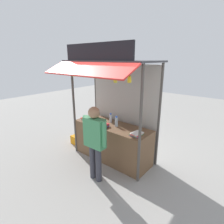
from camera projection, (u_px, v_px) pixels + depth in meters
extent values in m
plane|color=gray|center=(112.00, 158.00, 4.81)|extent=(20.00, 20.00, 0.00)
cube|color=brown|center=(112.00, 142.00, 4.68)|extent=(2.07, 0.73, 0.94)
cylinder|color=#4C4742|center=(74.00, 109.00, 4.82)|extent=(0.06, 0.06, 2.49)
cylinder|color=#4C4742|center=(140.00, 128.00, 3.55)|extent=(0.06, 0.06, 2.49)
cylinder|color=#4C4742|center=(96.00, 104.00, 5.44)|extent=(0.06, 0.06, 2.49)
cylinder|color=#4C4742|center=(159.00, 118.00, 4.17)|extent=(0.06, 0.06, 2.49)
cube|color=#B7B2A8|center=(123.00, 111.00, 4.81)|extent=(2.03, 0.04, 2.44)
cube|color=#3F3F44|center=(111.00, 61.00, 4.05)|extent=(2.27, 1.04, 0.04)
cube|color=red|center=(86.00, 69.00, 3.53)|extent=(2.23, 0.51, 0.26)
cube|color=black|center=(96.00, 52.00, 3.65)|extent=(1.86, 0.04, 0.35)
cylinder|color=#59544C|center=(98.00, 66.00, 3.78)|extent=(1.97, 0.02, 0.02)
cylinder|color=silver|center=(96.00, 116.00, 4.87)|extent=(0.08, 0.08, 0.25)
cylinder|color=white|center=(96.00, 111.00, 4.82)|extent=(0.05, 0.05, 0.03)
cylinder|color=silver|center=(111.00, 118.00, 4.71)|extent=(0.07, 0.07, 0.22)
cylinder|color=blue|center=(111.00, 114.00, 4.68)|extent=(0.05, 0.05, 0.03)
cylinder|color=silver|center=(116.00, 122.00, 4.43)|extent=(0.07, 0.07, 0.24)
cylinder|color=blue|center=(116.00, 117.00, 4.39)|extent=(0.05, 0.05, 0.03)
cube|color=purple|center=(136.00, 135.00, 3.96)|extent=(0.20, 0.28, 0.01)
cube|color=green|center=(136.00, 134.00, 3.95)|extent=(0.22, 0.30, 0.01)
cube|color=white|center=(137.00, 134.00, 3.94)|extent=(0.20, 0.28, 0.01)
cube|color=red|center=(137.00, 134.00, 3.94)|extent=(0.22, 0.29, 0.01)
cube|color=white|center=(137.00, 133.00, 3.94)|extent=(0.22, 0.30, 0.01)
cube|color=white|center=(86.00, 119.00, 4.98)|extent=(0.20, 0.25, 0.01)
cube|color=blue|center=(86.00, 118.00, 4.99)|extent=(0.21, 0.26, 0.01)
cube|color=orange|center=(86.00, 118.00, 4.98)|extent=(0.20, 0.25, 0.01)
cube|color=orange|center=(86.00, 118.00, 4.99)|extent=(0.21, 0.26, 0.01)
cube|color=red|center=(86.00, 117.00, 4.99)|extent=(0.19, 0.25, 0.01)
cube|color=blue|center=(104.00, 127.00, 4.44)|extent=(0.22, 0.24, 0.01)
cube|color=purple|center=(103.00, 126.00, 4.42)|extent=(0.22, 0.24, 0.01)
cube|color=green|center=(103.00, 126.00, 4.43)|extent=(0.22, 0.24, 0.01)
cube|color=purple|center=(103.00, 126.00, 4.44)|extent=(0.22, 0.24, 0.01)
cube|color=blue|center=(103.00, 125.00, 4.43)|extent=(0.22, 0.24, 0.01)
cube|color=red|center=(103.00, 125.00, 4.43)|extent=(0.21, 0.23, 0.01)
cube|color=orange|center=(103.00, 125.00, 4.42)|extent=(0.23, 0.25, 0.01)
cube|color=purple|center=(103.00, 124.00, 4.42)|extent=(0.20, 0.23, 0.01)
cube|color=red|center=(103.00, 124.00, 4.41)|extent=(0.23, 0.25, 0.01)
cylinder|color=#332D23|center=(115.00, 71.00, 3.51)|extent=(0.01, 0.01, 0.13)
cylinder|color=olive|center=(115.00, 76.00, 3.53)|extent=(0.04, 0.04, 0.04)
ellipsoid|color=yellow|center=(116.00, 80.00, 3.54)|extent=(0.04, 0.08, 0.15)
ellipsoid|color=yellow|center=(116.00, 80.00, 3.56)|extent=(0.07, 0.06, 0.15)
ellipsoid|color=yellow|center=(115.00, 79.00, 3.58)|extent=(0.07, 0.05, 0.15)
ellipsoid|color=yellow|center=(115.00, 80.00, 3.57)|extent=(0.03, 0.07, 0.15)
ellipsoid|color=yellow|center=(114.00, 79.00, 3.55)|extent=(0.08, 0.07, 0.15)
ellipsoid|color=yellow|center=(115.00, 80.00, 3.54)|extent=(0.06, 0.05, 0.15)
cylinder|color=#332D23|center=(129.00, 71.00, 3.30)|extent=(0.01, 0.01, 0.10)
cylinder|color=olive|center=(129.00, 75.00, 3.32)|extent=(0.04, 0.04, 0.04)
ellipsoid|color=yellow|center=(130.00, 79.00, 3.33)|extent=(0.04, 0.08, 0.14)
ellipsoid|color=yellow|center=(130.00, 79.00, 3.34)|extent=(0.06, 0.06, 0.14)
ellipsoid|color=yellow|center=(130.00, 79.00, 3.36)|extent=(0.07, 0.04, 0.14)
ellipsoid|color=yellow|center=(129.00, 79.00, 3.36)|extent=(0.05, 0.06, 0.14)
ellipsoid|color=yellow|center=(128.00, 79.00, 3.36)|extent=(0.04, 0.07, 0.14)
ellipsoid|color=yellow|center=(128.00, 79.00, 3.34)|extent=(0.06, 0.06, 0.14)
ellipsoid|color=yellow|center=(129.00, 79.00, 3.32)|extent=(0.08, 0.04, 0.14)
ellipsoid|color=yellow|center=(129.00, 79.00, 3.32)|extent=(0.07, 0.07, 0.14)
cylinder|color=#332D23|center=(73.00, 67.00, 4.30)|extent=(0.01, 0.01, 0.06)
cylinder|color=olive|center=(73.00, 69.00, 4.31)|extent=(0.04, 0.04, 0.04)
ellipsoid|color=yellow|center=(74.00, 73.00, 4.32)|extent=(0.04, 0.08, 0.17)
ellipsoid|color=yellow|center=(75.00, 73.00, 4.35)|extent=(0.08, 0.05, 0.17)
ellipsoid|color=yellow|center=(74.00, 73.00, 4.36)|extent=(0.07, 0.08, 0.17)
ellipsoid|color=yellow|center=(73.00, 73.00, 4.34)|extent=(0.07, 0.07, 0.17)
ellipsoid|color=yellow|center=(73.00, 73.00, 4.32)|extent=(0.07, 0.05, 0.17)
cylinder|color=#383842|center=(93.00, 162.00, 3.92)|extent=(0.13, 0.13, 0.79)
cylinder|color=#383842|center=(99.00, 165.00, 3.81)|extent=(0.13, 0.13, 0.79)
cube|color=#3F8C59|center=(95.00, 133.00, 3.66)|extent=(0.48, 0.22, 0.63)
cylinder|color=#3F8C59|center=(86.00, 128.00, 3.81)|extent=(0.10, 0.10, 0.53)
cylinder|color=#3F8C59|center=(104.00, 134.00, 3.48)|extent=(0.10, 0.10, 0.53)
sphere|color=#936B4C|center=(94.00, 113.00, 3.53)|extent=(0.24, 0.24, 0.24)
cube|color=orange|center=(79.00, 139.00, 5.60)|extent=(0.39, 0.39, 0.26)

